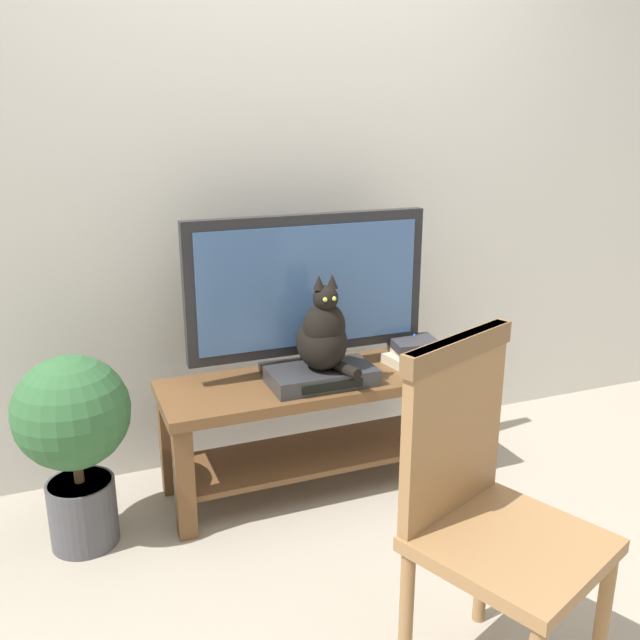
{
  "coord_description": "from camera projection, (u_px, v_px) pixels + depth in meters",
  "views": [
    {
      "loc": [
        -0.97,
        -1.9,
        1.56
      ],
      "look_at": [
        -0.02,
        0.52,
        0.77
      ],
      "focal_mm": 38.35,
      "sensor_mm": 36.0,
      "label": 1
    }
  ],
  "objects": [
    {
      "name": "ground_plane",
      "position": [
        376.0,
        559.0,
        2.49
      ],
      "size": [
        12.0,
        12.0,
        0.0
      ],
      "primitive_type": "plane",
      "color": "gray"
    },
    {
      "name": "media_box",
      "position": [
        322.0,
        376.0,
        2.77
      ],
      "size": [
        0.43,
        0.24,
        0.07
      ],
      "color": "#2D2D30",
      "rests_on": "tv_stand"
    },
    {
      "name": "tv",
      "position": [
        308.0,
        291.0,
        2.81
      ],
      "size": [
        1.03,
        0.2,
        0.67
      ],
      "color": "black",
      "rests_on": "tv_stand"
    },
    {
      "name": "potted_plant",
      "position": [
        74.0,
        432.0,
        2.45
      ],
      "size": [
        0.41,
        0.41,
        0.74
      ],
      "color": "#47474C",
      "rests_on": "ground"
    },
    {
      "name": "back_wall",
      "position": [
        281.0,
        150.0,
        2.99
      ],
      "size": [
        7.0,
        0.12,
        2.8
      ],
      "primitive_type": "cube",
      "color": "beige",
      "rests_on": "ground"
    },
    {
      "name": "book_stack",
      "position": [
        413.0,
        351.0,
        3.0
      ],
      "size": [
        0.25,
        0.2,
        0.11
      ],
      "color": "beige",
      "rests_on": "tv_stand"
    },
    {
      "name": "wooden_chair",
      "position": [
        484.0,
        497.0,
        1.84
      ],
      "size": [
        0.58,
        0.58,
        1.0
      ],
      "color": "olive",
      "rests_on": "ground"
    },
    {
      "name": "tv_stand",
      "position": [
        316.0,
        410.0,
        2.89
      ],
      "size": [
        1.29,
        0.44,
        0.5
      ],
      "color": "brown",
      "rests_on": "ground"
    },
    {
      "name": "cat",
      "position": [
        323.0,
        335.0,
        2.71
      ],
      "size": [
        0.21,
        0.29,
        0.4
      ],
      "color": "black",
      "rests_on": "media_box"
    }
  ]
}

